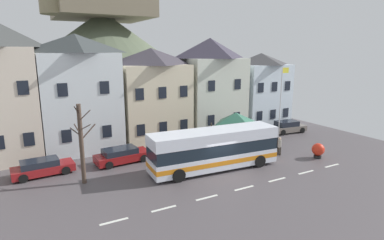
{
  "coord_description": "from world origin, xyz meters",
  "views": [
    {
      "loc": [
        -12.81,
        -18.68,
        9.26
      ],
      "look_at": [
        -0.24,
        4.3,
        3.45
      ],
      "focal_mm": 29.58,
      "sensor_mm": 36.0,
      "label": 1
    }
  ],
  "objects_px": {
    "townhouse_03": "(210,86)",
    "hilltop_castle": "(104,58)",
    "flagpole": "(281,97)",
    "pedestrian_00": "(264,139)",
    "parked_car_00": "(288,127)",
    "transit_bus": "(214,150)",
    "bare_tree_00": "(81,143)",
    "townhouse_04": "(260,90)",
    "parked_car_02": "(228,136)",
    "parked_car_03": "(122,155)",
    "public_bench": "(240,135)",
    "pedestrian_03": "(273,143)",
    "townhouse_02": "(152,95)",
    "harbour_buoy": "(318,150)",
    "pedestrian_02": "(276,142)",
    "bus_shelter": "(236,119)",
    "parked_car_01": "(42,167)",
    "pedestrian_01": "(279,146)",
    "townhouse_01": "(79,93)"
  },
  "relations": [
    {
      "from": "townhouse_03",
      "to": "hilltop_castle",
      "type": "bearing_deg",
      "value": 110.72
    },
    {
      "from": "flagpole",
      "to": "hilltop_castle",
      "type": "bearing_deg",
      "value": 116.15
    },
    {
      "from": "pedestrian_00",
      "to": "parked_car_00",
      "type": "bearing_deg",
      "value": 26.97
    },
    {
      "from": "transit_bus",
      "to": "bare_tree_00",
      "type": "distance_m",
      "value": 9.9
    },
    {
      "from": "townhouse_03",
      "to": "hilltop_castle",
      "type": "relative_size",
      "value": 0.25
    },
    {
      "from": "townhouse_04",
      "to": "parked_car_00",
      "type": "relative_size",
      "value": 2.1
    },
    {
      "from": "bare_tree_00",
      "to": "flagpole",
      "type": "bearing_deg",
      "value": 6.88
    },
    {
      "from": "parked_car_02",
      "to": "parked_car_03",
      "type": "relative_size",
      "value": 0.84
    },
    {
      "from": "public_bench",
      "to": "townhouse_03",
      "type": "bearing_deg",
      "value": 99.87
    },
    {
      "from": "pedestrian_03",
      "to": "public_bench",
      "type": "bearing_deg",
      "value": 90.42
    },
    {
      "from": "townhouse_02",
      "to": "harbour_buoy",
      "type": "height_order",
      "value": "townhouse_02"
    },
    {
      "from": "hilltop_castle",
      "to": "pedestrian_02",
      "type": "xyz_separation_m",
      "value": [
        8.92,
        -28.5,
        -7.26
      ]
    },
    {
      "from": "bus_shelter",
      "to": "pedestrian_03",
      "type": "relative_size",
      "value": 2.27
    },
    {
      "from": "pedestrian_03",
      "to": "bare_tree_00",
      "type": "relative_size",
      "value": 0.27
    },
    {
      "from": "townhouse_03",
      "to": "flagpole",
      "type": "height_order",
      "value": "townhouse_03"
    },
    {
      "from": "townhouse_03",
      "to": "transit_bus",
      "type": "distance_m",
      "value": 12.93
    },
    {
      "from": "transit_bus",
      "to": "parked_car_02",
      "type": "height_order",
      "value": "transit_bus"
    },
    {
      "from": "bus_shelter",
      "to": "harbour_buoy",
      "type": "xyz_separation_m",
      "value": [
        4.78,
        -5.63,
        -2.21
      ]
    },
    {
      "from": "bare_tree_00",
      "to": "townhouse_04",
      "type": "bearing_deg",
      "value": 19.63
    },
    {
      "from": "townhouse_02",
      "to": "harbour_buoy",
      "type": "xyz_separation_m",
      "value": [
        10.38,
        -12.52,
        -3.99
      ]
    },
    {
      "from": "townhouse_02",
      "to": "hilltop_castle",
      "type": "xyz_separation_m",
      "value": [
        -0.04,
        19.52,
        3.3
      ]
    },
    {
      "from": "parked_car_01",
      "to": "bare_tree_00",
      "type": "bearing_deg",
      "value": -54.67
    },
    {
      "from": "transit_bus",
      "to": "pedestrian_01",
      "type": "xyz_separation_m",
      "value": [
        7.02,
        0.1,
        -0.74
      ]
    },
    {
      "from": "public_bench",
      "to": "townhouse_02",
      "type": "bearing_deg",
      "value": 151.06
    },
    {
      "from": "pedestrian_02",
      "to": "flagpole",
      "type": "bearing_deg",
      "value": 43.16
    },
    {
      "from": "townhouse_02",
      "to": "bus_shelter",
      "type": "relative_size",
      "value": 2.63
    },
    {
      "from": "townhouse_04",
      "to": "flagpole",
      "type": "height_order",
      "value": "townhouse_04"
    },
    {
      "from": "harbour_buoy",
      "to": "transit_bus",
      "type": "bearing_deg",
      "value": 166.99
    },
    {
      "from": "harbour_buoy",
      "to": "pedestrian_00",
      "type": "bearing_deg",
      "value": 115.13
    },
    {
      "from": "hilltop_castle",
      "to": "flagpole",
      "type": "distance_m",
      "value": 28.36
    },
    {
      "from": "townhouse_01",
      "to": "hilltop_castle",
      "type": "distance_m",
      "value": 20.69
    },
    {
      "from": "pedestrian_00",
      "to": "transit_bus",
      "type": "bearing_deg",
      "value": -161.8
    },
    {
      "from": "parked_car_00",
      "to": "harbour_buoy",
      "type": "relative_size",
      "value": 3.17
    },
    {
      "from": "hilltop_castle",
      "to": "bus_shelter",
      "type": "relative_size",
      "value": 11.71
    },
    {
      "from": "townhouse_03",
      "to": "bare_tree_00",
      "type": "bearing_deg",
      "value": -151.24
    },
    {
      "from": "townhouse_01",
      "to": "pedestrian_03",
      "type": "height_order",
      "value": "townhouse_01"
    },
    {
      "from": "parked_car_00",
      "to": "bare_tree_00",
      "type": "xyz_separation_m",
      "value": [
        -23.1,
        -3.47,
        2.33
      ]
    },
    {
      "from": "parked_car_03",
      "to": "public_bench",
      "type": "xyz_separation_m",
      "value": [
        13.0,
        0.93,
        -0.16
      ]
    },
    {
      "from": "transit_bus",
      "to": "pedestrian_03",
      "type": "relative_size",
      "value": 6.67
    },
    {
      "from": "hilltop_castle",
      "to": "pedestrian_01",
      "type": "distance_m",
      "value": 31.67
    },
    {
      "from": "harbour_buoy",
      "to": "bare_tree_00",
      "type": "relative_size",
      "value": 0.23
    },
    {
      "from": "harbour_buoy",
      "to": "flagpole",
      "type": "bearing_deg",
      "value": 73.81
    },
    {
      "from": "public_bench",
      "to": "harbour_buoy",
      "type": "height_order",
      "value": "harbour_buoy"
    },
    {
      "from": "bus_shelter",
      "to": "parked_car_03",
      "type": "xyz_separation_m",
      "value": [
        -10.56,
        1.51,
        -2.32
      ]
    },
    {
      "from": "townhouse_03",
      "to": "pedestrian_01",
      "type": "xyz_separation_m",
      "value": [
        0.84,
        -10.65,
        -4.42
      ]
    },
    {
      "from": "pedestrian_00",
      "to": "flagpole",
      "type": "height_order",
      "value": "flagpole"
    },
    {
      "from": "townhouse_01",
      "to": "parked_car_00",
      "type": "xyz_separation_m",
      "value": [
        21.7,
        -5.05,
        -4.69
      ]
    },
    {
      "from": "parked_car_03",
      "to": "townhouse_01",
      "type": "bearing_deg",
      "value": 106.28
    },
    {
      "from": "hilltop_castle",
      "to": "bus_shelter",
      "type": "bearing_deg",
      "value": -77.94
    },
    {
      "from": "townhouse_02",
      "to": "harbour_buoy",
      "type": "bearing_deg",
      "value": -50.34
    }
  ]
}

